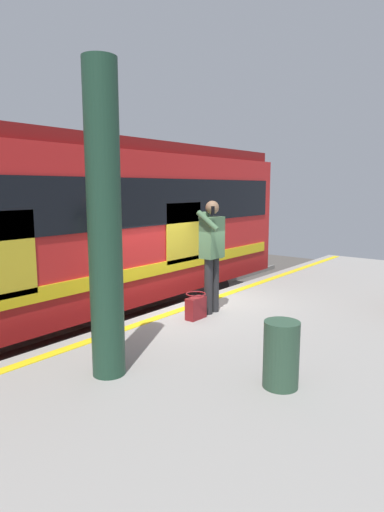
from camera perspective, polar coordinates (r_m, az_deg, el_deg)
The scene contains 10 objects.
ground_plane at distance 8.30m, azimuth -1.20°, elevation -13.62°, with size 24.90×24.90×0.00m, color #4C4742.
platform at distance 6.91m, azimuth 14.75°, elevation -13.70°, with size 14.24×4.81×1.12m, color gray.
safety_line at distance 7.75m, azimuth 0.49°, elevation -6.46°, with size 13.95×0.16×0.01m, color yellow.
track_rail_near at distance 9.30m, azimuth -8.84°, elevation -10.65°, with size 18.51×0.08×0.16m, color slate.
track_rail_far at distance 10.35m, azimuth -14.30°, elevation -8.76°, with size 18.51×0.08×0.16m, color slate.
train_carriage at distance 8.74m, azimuth -17.10°, elevation 4.17°, with size 11.43×2.94×3.95m.
passenger at distance 7.07m, azimuth 2.63°, elevation 1.17°, with size 0.57×0.55×1.87m.
handbag at distance 6.91m, azimuth 0.51°, elevation -6.75°, with size 0.36×0.32×0.42m.
station_column at distance 4.70m, azimuth -11.52°, elevation 4.15°, with size 0.37×0.37×3.39m, color #1E3F2D.
trash_bin at distance 4.70m, azimuth 11.73°, elevation -12.66°, with size 0.38×0.38×0.71m, color #2D4C38.
Camera 1 is at (5.88, 4.91, 3.21)m, focal length 30.17 mm.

